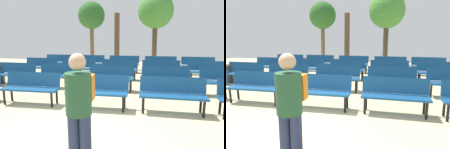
% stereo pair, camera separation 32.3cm
% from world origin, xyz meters
% --- Properties ---
extents(ground_plane, '(24.00, 24.00, 0.00)m').
position_xyz_m(ground_plane, '(0.00, 0.00, 0.00)').
color(ground_plane, '#CCB789').
extents(bench_r0_c1, '(1.62, 0.54, 0.87)m').
position_xyz_m(bench_r0_c1, '(-1.92, 1.55, 0.50)').
color(bench_r0_c1, navy).
rests_on(bench_r0_c1, ground_plane).
extents(bench_r0_c2, '(1.62, 0.55, 0.87)m').
position_xyz_m(bench_r0_c2, '(-0.00, 1.56, 0.50)').
color(bench_r0_c2, navy).
rests_on(bench_r0_c2, ground_plane).
extents(bench_r0_c3, '(1.61, 0.50, 0.87)m').
position_xyz_m(bench_r0_c3, '(1.89, 1.62, 0.50)').
color(bench_r0_c3, navy).
rests_on(bench_r0_c3, ground_plane).
extents(bench_r1_c0, '(1.60, 0.49, 0.87)m').
position_xyz_m(bench_r1_c0, '(-3.78, 3.36, 0.50)').
color(bench_r1_c0, navy).
rests_on(bench_r1_c0, ground_plane).
extents(bench_r1_c1, '(1.62, 0.54, 0.87)m').
position_xyz_m(bench_r1_c1, '(-1.96, 3.42, 0.50)').
color(bench_r1_c1, navy).
rests_on(bench_r1_c1, ground_plane).
extents(bench_r1_c2, '(1.62, 0.54, 0.87)m').
position_xyz_m(bench_r1_c2, '(-0.03, 3.42, 0.50)').
color(bench_r1_c2, navy).
rests_on(bench_r1_c2, ground_plane).
extents(bench_r1_c3, '(1.62, 0.54, 0.87)m').
position_xyz_m(bench_r1_c3, '(1.84, 3.46, 0.50)').
color(bench_r1_c3, navy).
rests_on(bench_r1_c3, ground_plane).
extents(bench_r2_c0, '(1.60, 0.50, 0.87)m').
position_xyz_m(bench_r2_c0, '(-3.82, 5.23, 0.50)').
color(bench_r2_c0, navy).
rests_on(bench_r2_c0, ground_plane).
extents(bench_r2_c1, '(1.61, 0.51, 0.87)m').
position_xyz_m(bench_r2_c1, '(-1.97, 5.28, 0.50)').
color(bench_r2_c1, navy).
rests_on(bench_r2_c1, ground_plane).
extents(bench_r2_c2, '(1.60, 0.48, 0.87)m').
position_xyz_m(bench_r2_c2, '(-0.06, 5.33, 0.50)').
color(bench_r2_c2, navy).
rests_on(bench_r2_c2, ground_plane).
extents(bench_r2_c3, '(1.62, 0.55, 0.87)m').
position_xyz_m(bench_r2_c3, '(1.76, 5.35, 0.50)').
color(bench_r2_c3, navy).
rests_on(bench_r2_c3, ground_plane).
extents(bench_r2_c4, '(1.62, 0.54, 0.87)m').
position_xyz_m(bench_r2_c4, '(3.64, 5.39, 0.50)').
color(bench_r2_c4, navy).
rests_on(bench_r2_c4, ground_plane).
extents(bench_r3_c0, '(1.61, 0.50, 0.87)m').
position_xyz_m(bench_r3_c0, '(-3.79, 7.08, 0.50)').
color(bench_r3_c0, navy).
rests_on(bench_r3_c0, ground_plane).
extents(bench_r3_c1, '(1.61, 0.50, 0.87)m').
position_xyz_m(bench_r3_c1, '(-2.00, 7.13, 0.50)').
color(bench_r3_c1, navy).
rests_on(bench_r3_c1, ground_plane).
extents(bench_r3_c2, '(1.60, 0.49, 0.87)m').
position_xyz_m(bench_r3_c2, '(-0.10, 7.15, 0.50)').
color(bench_r3_c2, navy).
rests_on(bench_r3_c2, ground_plane).
extents(bench_r3_c3, '(1.61, 0.52, 0.87)m').
position_xyz_m(bench_r3_c3, '(1.80, 7.17, 0.50)').
color(bench_r3_c3, navy).
rests_on(bench_r3_c3, ground_plane).
extents(bench_r3_c4, '(1.61, 0.50, 0.87)m').
position_xyz_m(bench_r3_c4, '(3.63, 7.22, 0.50)').
color(bench_r3_c4, navy).
rests_on(bench_r3_c4, ground_plane).
extents(tree_0, '(1.89, 1.89, 4.31)m').
position_xyz_m(tree_0, '(-2.95, 10.71, 3.30)').
color(tree_0, brown).
rests_on(tree_0, ground_plane).
extents(tree_1, '(2.32, 2.32, 4.72)m').
position_xyz_m(tree_1, '(1.47, 10.58, 3.51)').
color(tree_1, '#4C3A28').
rests_on(tree_1, ground_plane).
extents(tree_2, '(0.32, 0.32, 3.25)m').
position_xyz_m(tree_2, '(-0.77, 8.73, 1.63)').
color(tree_2, brown).
rests_on(tree_2, ground_plane).
extents(visitor_with_backpack, '(0.36, 0.54, 1.65)m').
position_xyz_m(visitor_with_backpack, '(0.45, -0.96, 0.94)').
color(visitor_with_backpack, navy).
rests_on(visitor_with_backpack, ground_plane).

